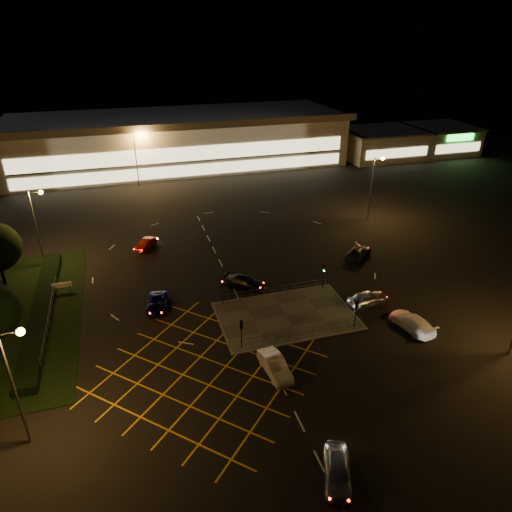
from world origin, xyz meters
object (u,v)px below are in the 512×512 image
object	(u,v)px
car_right_silver	(368,298)
signal_se	(356,308)
car_left_blue	(157,303)
signal_nw	(222,287)
signal_ne	(323,272)
car_circ_red	(146,244)
car_queue_white	(275,366)
car_approach_white	(412,322)
car_east_grey	(359,252)
car_near_silver	(338,470)
car_far_dkgrey	(245,282)
signal_sw	(241,329)

from	to	relation	value
car_right_silver	signal_se	bearing A→B (deg)	128.88
car_right_silver	car_left_blue	bearing A→B (deg)	68.31
car_left_blue	car_right_silver	distance (m)	23.29
signal_nw	signal_ne	xyz separation A→B (m)	(12.00, 0.00, 0.00)
signal_nw	car_circ_red	distance (m)	18.75
signal_nw	signal_ne	world-z (taller)	same
car_left_blue	car_circ_red	size ratio (longest dim) A/B	1.16
car_circ_red	car_queue_white	bearing A→B (deg)	-37.81
signal_se	car_approach_white	size ratio (longest dim) A/B	0.60
signal_ne	car_east_grey	bearing A→B (deg)	37.89
car_near_silver	car_east_grey	size ratio (longest dim) A/B	0.89
signal_ne	car_right_silver	distance (m)	5.85
signal_ne	car_near_silver	bearing A→B (deg)	-111.87
signal_ne	car_far_dkgrey	world-z (taller)	signal_ne
signal_sw	car_circ_red	bearing A→B (deg)	-74.62
car_left_blue	car_approach_white	xyz separation A→B (m)	(24.56, -11.40, 0.14)
signal_se	signal_ne	world-z (taller)	same
car_queue_white	car_far_dkgrey	bearing A→B (deg)	78.78
car_east_grey	car_approach_white	distance (m)	16.26
car_right_silver	signal_sw	bearing A→B (deg)	96.26
signal_sw	car_right_silver	world-z (taller)	signal_sw
signal_sw	car_queue_white	size ratio (longest dim) A/B	0.67
car_left_blue	car_right_silver	size ratio (longest dim) A/B	0.98
signal_sw	signal_se	bearing A→B (deg)	-180.00
car_queue_white	car_left_blue	world-z (taller)	car_queue_white
car_queue_white	car_right_silver	world-z (taller)	car_right_silver
signal_nw	car_left_blue	distance (m)	7.38
car_near_silver	car_circ_red	size ratio (longest dim) A/B	1.16
signal_ne	car_near_silver	world-z (taller)	signal_ne
signal_se	car_queue_white	distance (m)	10.96
signal_se	car_right_silver	distance (m)	5.25
signal_se	car_queue_white	size ratio (longest dim) A/B	0.67
signal_se	car_right_silver	size ratio (longest dim) A/B	0.68
signal_se	car_near_silver	world-z (taller)	signal_se
signal_nw	car_approach_white	bearing A→B (deg)	-29.16
signal_nw	car_east_grey	size ratio (longest dim) A/B	0.62
signal_sw	signal_ne	size ratio (longest dim) A/B	1.00
car_approach_white	car_right_silver	bearing A→B (deg)	-79.46
signal_nw	car_queue_white	bearing A→B (deg)	-80.76
signal_ne	car_right_silver	size ratio (longest dim) A/B	0.68
car_circ_red	car_approach_white	xyz separation A→B (m)	(24.53, -27.12, 0.12)
signal_se	car_right_silver	world-z (taller)	signal_se
signal_sw	car_left_blue	size ratio (longest dim) A/B	0.69
car_queue_white	car_approach_white	bearing A→B (deg)	2.52
car_approach_white	car_left_blue	bearing A→B (deg)	-35.30
signal_se	car_approach_white	xyz separation A→B (m)	(5.56, -1.81, -1.60)
signal_se	car_far_dkgrey	size ratio (longest dim) A/B	0.64
car_right_silver	car_east_grey	distance (m)	11.61
car_queue_white	car_circ_red	distance (m)	30.75
car_near_silver	car_far_dkgrey	bearing A→B (deg)	111.09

